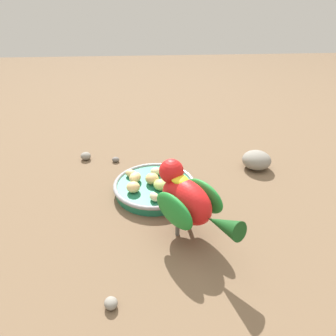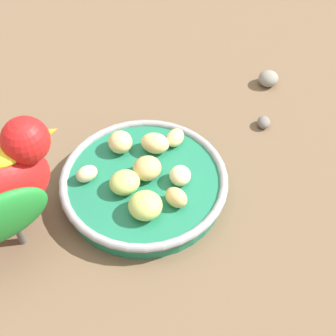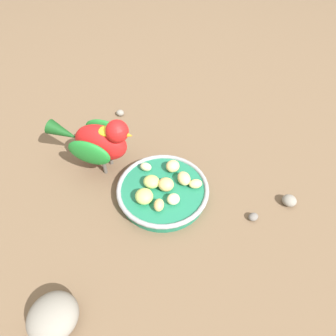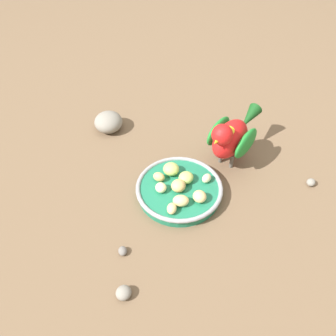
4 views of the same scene
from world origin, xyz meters
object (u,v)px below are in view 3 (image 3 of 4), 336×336
feeding_bowl (163,190)px  apple_piece_8 (196,184)px  apple_piece_0 (166,184)px  pebble_1 (120,113)px  apple_piece_4 (173,199)px  apple_piece_1 (184,178)px  pebble_2 (289,201)px  pebble_0 (253,217)px  rock_large (53,317)px  apple_piece_7 (146,167)px  apple_piece_2 (144,196)px  apple_piece_3 (173,166)px  apple_piece_6 (151,182)px  parrot (99,140)px  apple_piece_5 (159,205)px

feeding_bowl → apple_piece_8: (-0.06, 0.04, 0.02)m
apple_piece_0 → pebble_1: size_ratio=1.53×
apple_piece_4 → apple_piece_1: bearing=-152.1°
pebble_2 → pebble_0: bearing=-14.0°
rock_large → pebble_2: (-0.48, 0.09, -0.01)m
apple_piece_7 → pebble_0: apple_piece_7 is taller
feeding_bowl → apple_piece_4: size_ratio=7.45×
apple_piece_0 → apple_piece_1: bearing=165.8°
apple_piece_2 → apple_piece_3: 0.10m
apple_piece_4 → apple_piece_8: bearing=-177.9°
apple_piece_1 → apple_piece_6: same height
apple_piece_0 → apple_piece_6: (0.02, -0.03, -0.00)m
apple_piece_8 → rock_large: size_ratio=0.37×
apple_piece_4 → rock_large: rock_large is taller
apple_piece_4 → pebble_0: size_ratio=1.26×
apple_piece_7 → apple_piece_8: bearing=117.3°
apple_piece_7 → pebble_2: apple_piece_7 is taller
apple_piece_4 → apple_piece_6: size_ratio=0.75×
apple_piece_8 → apple_piece_1: bearing=-66.0°
apple_piece_7 → pebble_0: (-0.10, 0.23, -0.03)m
apple_piece_6 → pebble_2: apple_piece_6 is taller
pebble_0 → apple_piece_7: bearing=-65.8°
apple_piece_7 → apple_piece_0: bearing=91.7°
apple_piece_7 → pebble_2: (-0.19, 0.25, -0.02)m
apple_piece_6 → pebble_1: (-0.09, -0.28, -0.03)m
apple_piece_1 → apple_piece_4: bearing=27.9°
apple_piece_8 → parrot: bearing=-59.2°
apple_piece_8 → apple_piece_6: bearing=-40.8°
rock_large → pebble_1: size_ratio=3.55×
feeding_bowl → parrot: (0.06, -0.15, 0.07)m
apple_piece_6 → rock_large: (0.27, 0.12, -0.01)m
apple_piece_0 → pebble_0: (-0.10, 0.16, -0.03)m
apple_piece_5 → apple_piece_8: size_ratio=0.97×
apple_piece_0 → apple_piece_6: 0.03m
apple_piece_4 → rock_large: 0.29m
apple_piece_2 → apple_piece_3: apple_piece_2 is taller
apple_piece_1 → apple_piece_5: apple_piece_1 is taller
apple_piece_5 → pebble_1: 0.36m
apple_piece_3 → parrot: 0.17m
parrot → apple_piece_7: bearing=1.4°
apple_piece_3 → apple_piece_6: (0.06, 0.01, -0.00)m
rock_large → pebble_1: rock_large is taller
parrot → apple_piece_5: bearing=-27.4°
apple_piece_8 → pebble_1: bearing=-93.7°
rock_large → pebble_2: bearing=169.2°
apple_piece_5 → apple_piece_6: bearing=-112.6°
rock_large → pebble_1: (-0.37, -0.40, -0.02)m
apple_piece_4 → apple_piece_8: size_ratio=0.93×
feeding_bowl → pebble_2: 0.27m
pebble_2 → apple_piece_3: bearing=-55.8°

